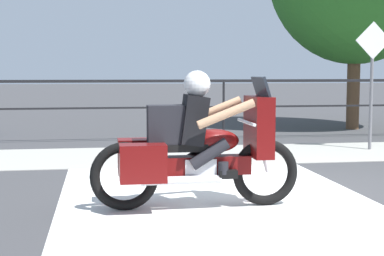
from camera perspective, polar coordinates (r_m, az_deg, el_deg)
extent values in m
plane|color=#38383A|center=(7.41, 12.05, -6.15)|extent=(120.00, 120.00, 0.00)
cube|color=#99968E|center=(10.61, 5.47, -2.49)|extent=(44.00, 2.40, 0.01)
cube|color=silver|center=(6.86, 2.24, -6.94)|extent=(3.57, 6.00, 0.01)
cube|color=black|center=(12.59, 3.10, 4.59)|extent=(36.00, 0.04, 0.06)
cube|color=black|center=(12.61, 3.09, 2.06)|extent=(36.00, 0.03, 0.04)
cylinder|color=black|center=(12.61, 3.08, 1.77)|extent=(0.05, 0.05, 1.30)
torus|color=black|center=(6.57, 7.11, -4.30)|extent=(0.74, 0.11, 0.74)
torus|color=black|center=(6.32, -6.56, -4.68)|extent=(0.74, 0.11, 0.74)
cube|color=#5B0C0C|center=(6.38, 0.41, -3.63)|extent=(1.18, 0.22, 0.20)
cube|color=silver|center=(6.40, 0.68, -4.07)|extent=(0.34, 0.26, 0.26)
ellipsoid|color=#5B0C0C|center=(6.38, 2.06, -1.26)|extent=(0.57, 0.30, 0.26)
cube|color=black|center=(6.33, -0.97, -1.86)|extent=(0.68, 0.28, 0.08)
cube|color=#5B0C0C|center=(6.48, 6.49, 0.15)|extent=(0.20, 0.59, 0.66)
cube|color=#1E232B|center=(6.46, 6.70, 3.96)|extent=(0.10, 0.50, 0.24)
cylinder|color=silver|center=(6.44, 5.29, 0.57)|extent=(0.04, 0.70, 0.04)
cylinder|color=silver|center=(6.22, -1.05, -5.09)|extent=(0.85, 0.09, 0.09)
cube|color=#5B0C0C|center=(6.07, -4.78, -3.41)|extent=(0.48, 0.28, 0.39)
cube|color=#5B0C0C|center=(6.54, -5.09, -2.76)|extent=(0.48, 0.28, 0.39)
cylinder|color=silver|center=(6.52, 6.89, -2.09)|extent=(0.18, 0.06, 0.51)
cube|color=black|center=(6.32, 0.13, 0.79)|extent=(0.31, 0.36, 0.55)
sphere|color=tan|center=(6.30, 0.50, 4.10)|extent=(0.23, 0.23, 0.23)
sphere|color=silver|center=(6.30, 0.50, 4.29)|extent=(0.29, 0.29, 0.29)
cylinder|color=black|center=(6.24, 1.71, -2.53)|extent=(0.44, 0.13, 0.34)
cylinder|color=black|center=(6.29, 3.06, -3.91)|extent=(0.11, 0.11, 0.13)
cube|color=black|center=(6.31, 3.50, -4.49)|extent=(0.20, 0.10, 0.09)
cylinder|color=black|center=(6.53, 1.23, -2.16)|extent=(0.44, 0.13, 0.34)
cylinder|color=black|center=(6.58, 2.51, -3.48)|extent=(0.11, 0.11, 0.13)
cube|color=black|center=(6.60, 2.94, -4.04)|extent=(0.20, 0.10, 0.09)
cylinder|color=tan|center=(6.07, 3.31, 1.37)|extent=(0.62, 0.09, 0.31)
cylinder|color=tan|center=(6.66, 2.22, 1.74)|extent=(0.62, 0.09, 0.31)
cube|color=black|center=(6.28, -2.57, 0.30)|extent=(0.39, 0.26, 0.42)
cylinder|color=slate|center=(11.52, 16.99, 3.39)|extent=(0.06, 0.06, 2.20)
cube|color=white|center=(11.51, 17.17, 8.12)|extent=(0.69, 0.02, 0.69)
cylinder|color=brown|center=(15.54, 15.38, 4.06)|extent=(0.32, 0.32, 2.26)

